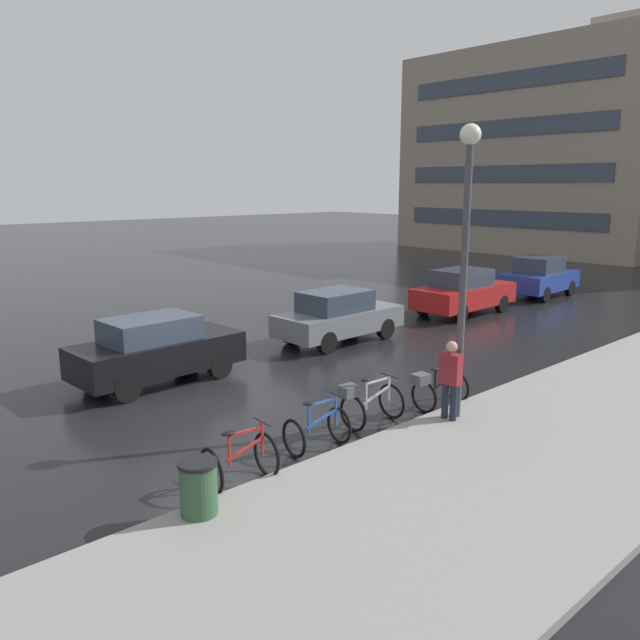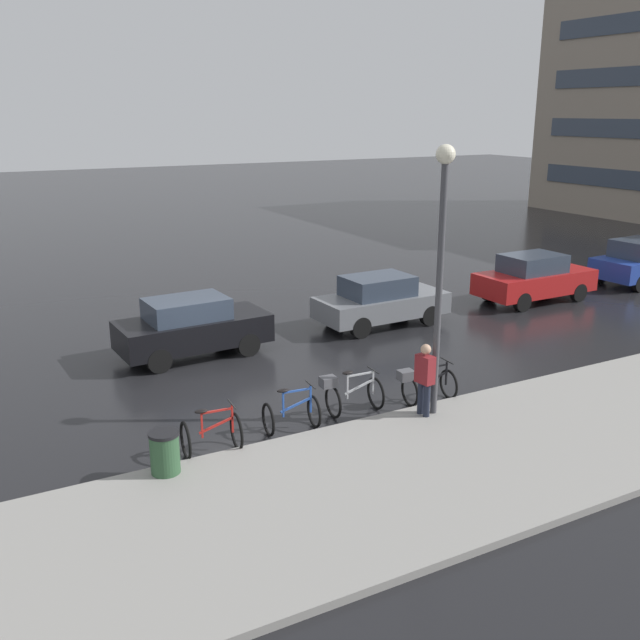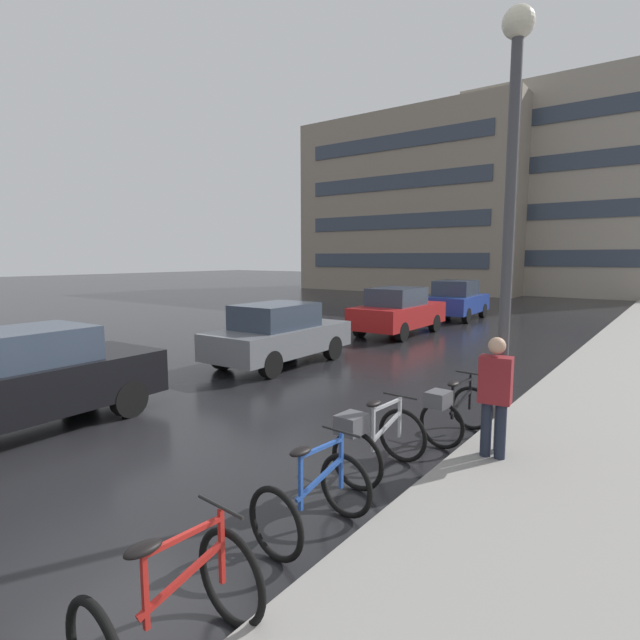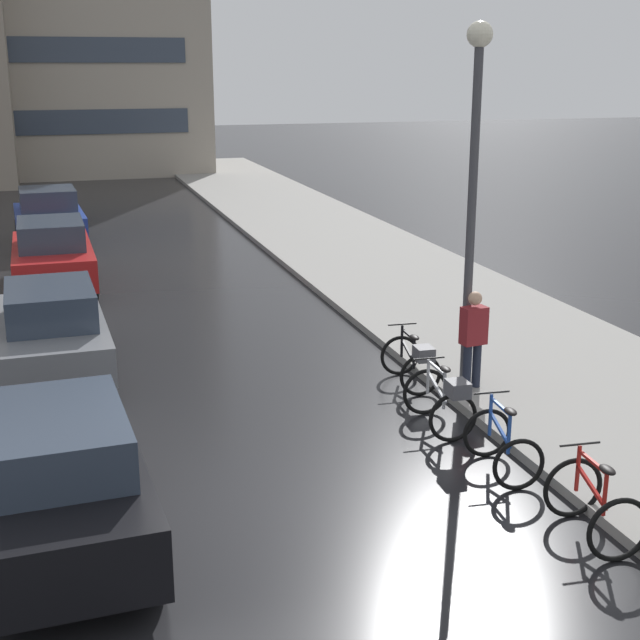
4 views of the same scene
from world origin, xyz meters
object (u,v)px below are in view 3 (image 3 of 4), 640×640
object	(u,v)px
bicycle_third	(375,440)
car_red	(398,311)
car_grey	(279,334)
bicycle_nearest	(171,609)
car_black	(27,379)
streetlamp	(511,177)
bicycle_farthest	(453,410)
pedestrian	(495,395)
bicycle_second	(313,499)
car_blue	(456,300)

from	to	relation	value
bicycle_third	car_red	world-z (taller)	car_red
bicycle_third	car_grey	bearing A→B (deg)	141.14
bicycle_nearest	car_grey	distance (m)	9.50
car_black	streetlamp	distance (m)	7.74
bicycle_farthest	car_black	world-z (taller)	car_black
car_black	car_grey	xyz separation A→B (m)	(-0.00, 6.03, -0.04)
car_grey	bicycle_farthest	bearing A→B (deg)	-23.98
bicycle_farthest	pedestrian	bearing A→B (deg)	-36.88
bicycle_second	car_red	distance (m)	13.23
car_blue	pedestrian	distance (m)	16.15
car_red	car_blue	world-z (taller)	car_blue
car_grey	car_red	xyz separation A→B (m)	(0.10, 6.28, 0.04)
bicycle_farthest	streetlamp	xyz separation A→B (m)	(0.77, -0.31, 3.27)
car_grey	pedestrian	bearing A→B (deg)	-25.71
bicycle_third	bicycle_farthest	bearing A→B (deg)	80.82
streetlamp	bicycle_nearest	bearing A→B (deg)	-98.42
bicycle_second	car_black	xyz separation A→B (m)	(-5.51, -0.25, 0.44)
bicycle_second	bicycle_farthest	distance (m)	3.28
car_blue	pedestrian	size ratio (longest dim) A/B	2.23
car_red	streetlamp	world-z (taller)	streetlamp
car_red	car_blue	distance (m)	5.49
car_grey	bicycle_nearest	bearing A→B (deg)	-53.13
car_red	car_black	bearing A→B (deg)	-90.47
bicycle_third	streetlamp	size ratio (longest dim) A/B	0.24
bicycle_second	bicycle_third	size ratio (longest dim) A/B	0.81
pedestrian	bicycle_nearest	bearing A→B (deg)	-98.91
car_black	bicycle_second	bearing A→B (deg)	2.55
bicycle_farthest	car_red	world-z (taller)	car_red
car_grey	pedestrian	xyz separation A→B (m)	(6.41, -3.08, 0.19)
bicycle_second	car_grey	distance (m)	8.00
car_grey	car_red	bearing A→B (deg)	89.07
bicycle_second	car_blue	bearing A→B (deg)	107.19
bicycle_third	car_black	distance (m)	5.62
bicycle_farthest	streetlamp	size ratio (longest dim) A/B	0.24
bicycle_nearest	bicycle_third	xyz separation A→B (m)	(-0.36, 3.29, 0.09)
bicycle_nearest	streetlamp	size ratio (longest dim) A/B	0.19
bicycle_farthest	car_red	size ratio (longest dim) A/B	0.32
bicycle_farthest	car_blue	world-z (taller)	car_blue
pedestrian	car_black	bearing A→B (deg)	-155.29
bicycle_third	bicycle_farthest	size ratio (longest dim) A/B	1.01
car_red	pedestrian	distance (m)	11.29
car_black	pedestrian	size ratio (longest dim) A/B	2.37
bicycle_farthest	pedestrian	world-z (taller)	pedestrian
bicycle_farthest	car_red	distance (m)	10.39
bicycle_nearest	car_black	bearing A→B (deg)	164.63
bicycle_nearest	car_grey	bearing A→B (deg)	126.87
bicycle_nearest	bicycle_second	size ratio (longest dim) A/B	0.99
car_red	streetlamp	bearing A→B (deg)	-55.28
streetlamp	bicycle_farthest	bearing A→B (deg)	158.02
bicycle_second	car_red	bearing A→B (deg)	114.16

